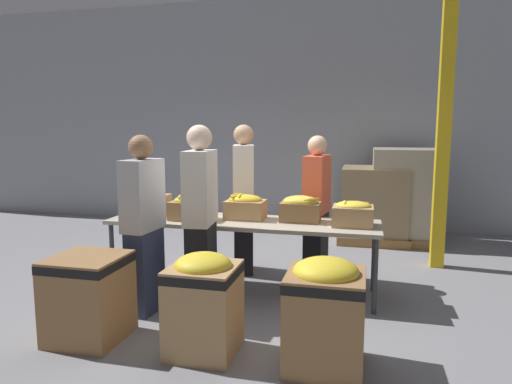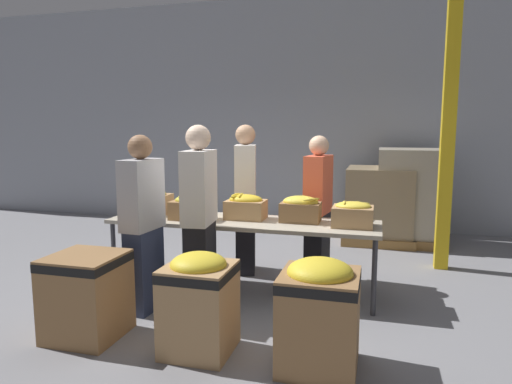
{
  "view_description": "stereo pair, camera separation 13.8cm",
  "coord_description": "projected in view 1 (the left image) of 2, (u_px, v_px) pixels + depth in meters",
  "views": [
    {
      "loc": [
        1.24,
        -4.59,
        1.75
      ],
      "look_at": [
        0.15,
        -0.03,
        1.09
      ],
      "focal_mm": 32.0,
      "sensor_mm": 36.0,
      "label": 1
    },
    {
      "loc": [
        1.38,
        -4.55,
        1.75
      ],
      "look_at": [
        0.15,
        -0.03,
        1.09
      ],
      "focal_mm": 32.0,
      "sensor_mm": 36.0,
      "label": 2
    }
  ],
  "objects": [
    {
      "name": "ground_plane",
      "position": [
        243.0,
        290.0,
        4.95
      ],
      "size": [
        30.0,
        30.0,
        0.0
      ],
      "primitive_type": "plane",
      "color": "gray"
    },
    {
      "name": "wall_back",
      "position": [
        294.0,
        114.0,
        8.06
      ],
      "size": [
        16.0,
        0.08,
        4.0
      ],
      "color": "#9399A3",
      "rests_on": "ground_plane"
    },
    {
      "name": "sorting_table",
      "position": [
        243.0,
        225.0,
        4.85
      ],
      "size": [
        2.86,
        0.75,
        0.78
      ],
      "color": "#B2A893",
      "rests_on": "ground_plane"
    },
    {
      "name": "banana_box_0",
      "position": [
        150.0,
        201.0,
        5.16
      ],
      "size": [
        0.39,
        0.36,
        0.3
      ],
      "color": "#A37A4C",
      "rests_on": "sorting_table"
    },
    {
      "name": "banana_box_1",
      "position": [
        192.0,
        207.0,
        4.87
      ],
      "size": [
        0.45,
        0.32,
        0.27
      ],
      "color": "olive",
      "rests_on": "sorting_table"
    },
    {
      "name": "banana_box_2",
      "position": [
        245.0,
        206.0,
        4.9
      ],
      "size": [
        0.42,
        0.31,
        0.28
      ],
      "color": "tan",
      "rests_on": "sorting_table"
    },
    {
      "name": "banana_box_3",
      "position": [
        300.0,
        208.0,
        4.76
      ],
      "size": [
        0.41,
        0.31,
        0.28
      ],
      "color": "olive",
      "rests_on": "sorting_table"
    },
    {
      "name": "banana_box_4",
      "position": [
        353.0,
        213.0,
        4.55
      ],
      "size": [
        0.4,
        0.34,
        0.26
      ],
      "color": "tan",
      "rests_on": "sorting_table"
    },
    {
      "name": "volunteer_0",
      "position": [
        244.0,
        200.0,
        5.5
      ],
      "size": [
        0.35,
        0.52,
        1.79
      ],
      "rotation": [
        0.0,
        0.0,
        -1.33
      ],
      "color": "black",
      "rests_on": "ground_plane"
    },
    {
      "name": "volunteer_1",
      "position": [
        201.0,
        220.0,
        4.34
      ],
      "size": [
        0.29,
        0.5,
        1.78
      ],
      "rotation": [
        0.0,
        0.0,
        1.68
      ],
      "color": "black",
      "rests_on": "ground_plane"
    },
    {
      "name": "volunteer_2",
      "position": [
        316.0,
        209.0,
        5.2
      ],
      "size": [
        0.29,
        0.48,
        1.67
      ],
      "rotation": [
        0.0,
        0.0,
        -1.72
      ],
      "color": "black",
      "rests_on": "ground_plane"
    },
    {
      "name": "volunteer_3",
      "position": [
        144.0,
        226.0,
        4.27
      ],
      "size": [
        0.26,
        0.47,
        1.69
      ],
      "rotation": [
        0.0,
        0.0,
        1.49
      ],
      "color": "#2D3856",
      "rests_on": "ground_plane"
    },
    {
      "name": "donation_bin_0",
      "position": [
        89.0,
        295.0,
        3.78
      ],
      "size": [
        0.58,
        0.58,
        0.71
      ],
      "color": "olive",
      "rests_on": "ground_plane"
    },
    {
      "name": "donation_bin_1",
      "position": [
        204.0,
        300.0,
        3.54
      ],
      "size": [
        0.52,
        0.52,
        0.8
      ],
      "color": "tan",
      "rests_on": "ground_plane"
    },
    {
      "name": "donation_bin_2",
      "position": [
        325.0,
        310.0,
        3.32
      ],
      "size": [
        0.56,
        0.56,
        0.82
      ],
      "color": "olive",
      "rests_on": "ground_plane"
    },
    {
      "name": "support_pillar",
      "position": [
        445.0,
        107.0,
        5.55
      ],
      "size": [
        0.16,
        0.16,
        4.0
      ],
      "color": "gold",
      "rests_on": "ground_plane"
    },
    {
      "name": "pallet_stack_0",
      "position": [
        404.0,
        196.0,
        7.04
      ],
      "size": [
        1.03,
        1.03,
        1.44
      ],
      "color": "olive",
      "rests_on": "ground_plane"
    },
    {
      "name": "pallet_stack_1",
      "position": [
        374.0,
        205.0,
        7.13
      ],
      "size": [
        1.07,
        1.07,
        1.15
      ],
      "color": "olive",
      "rests_on": "ground_plane"
    }
  ]
}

